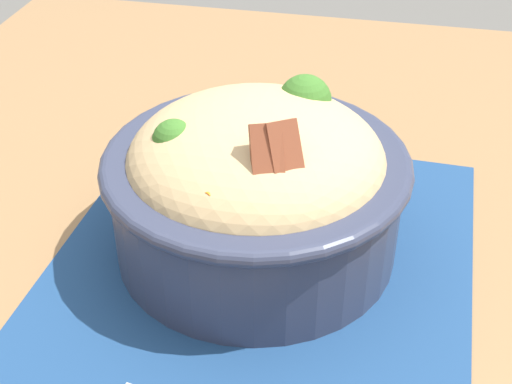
# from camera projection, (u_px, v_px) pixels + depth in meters

# --- Properties ---
(table) EXTENTS (1.05, 0.83, 0.74)m
(table) POSITION_uv_depth(u_px,v_px,m) (251.00, 380.00, 0.56)
(table) COLOR olive
(table) RESTS_ON ground_plane
(placemat) EXTENTS (0.42, 0.32, 0.00)m
(placemat) POSITION_uv_depth(u_px,v_px,m) (256.00, 298.00, 0.50)
(placemat) COLOR navy
(placemat) RESTS_ON table
(bowl) EXTENTS (0.22, 0.22, 0.13)m
(bowl) POSITION_uv_depth(u_px,v_px,m) (256.00, 182.00, 0.52)
(bowl) COLOR #2D3347
(bowl) RESTS_ON placemat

